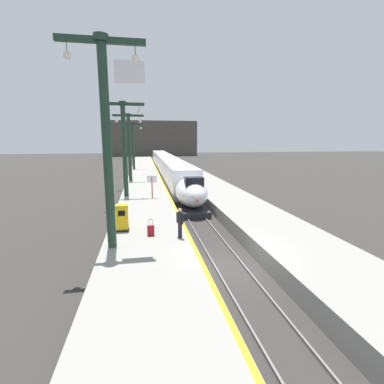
{
  "coord_description": "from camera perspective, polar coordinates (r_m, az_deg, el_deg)",
  "views": [
    {
      "loc": [
        -4.22,
        -12.82,
        6.45
      ],
      "look_at": [
        0.09,
        11.62,
        1.8
      ],
      "focal_mm": 26.06,
      "sensor_mm": 36.0,
      "label": 1
    }
  ],
  "objects": [
    {
      "name": "ground_plane",
      "position": [
        14.96,
        7.66,
        -15.04
      ],
      "size": [
        260.0,
        260.0,
        0.0
      ],
      "primitive_type": "plane",
      "color": "#33302D"
    },
    {
      "name": "platform_left",
      "position": [
        38.04,
        -9.63,
        1.5
      ],
      "size": [
        4.8,
        110.0,
        1.05
      ],
      "primitive_type": "cube",
      "color": "gray",
      "rests_on": "ground"
    },
    {
      "name": "platform_right",
      "position": [
        38.93,
        2.38,
        1.85
      ],
      "size": [
        4.8,
        110.0,
        1.05
      ],
      "primitive_type": "cube",
      "color": "gray",
      "rests_on": "ground"
    },
    {
      "name": "platform_left_safety_stripe",
      "position": [
        38.04,
        -6.22,
        2.39
      ],
      "size": [
        0.2,
        107.8,
        0.01
      ],
      "primitive_type": "cube",
      "color": "yellow",
      "rests_on": "platform_left"
    },
    {
      "name": "rail_main_left",
      "position": [
        40.97,
        -5.03,
        1.6
      ],
      "size": [
        0.08,
        110.0,
        0.12
      ],
      "primitive_type": "cube",
      "color": "slate",
      "rests_on": "ground"
    },
    {
      "name": "rail_main_right",
      "position": [
        41.13,
        -2.94,
        1.66
      ],
      "size": [
        0.08,
        110.0,
        0.12
      ],
      "primitive_type": "cube",
      "color": "slate",
      "rests_on": "ground"
    },
    {
      "name": "highspeed_train_main",
      "position": [
        49.1,
        -5.05,
        5.33
      ],
      "size": [
        2.92,
        55.84,
        3.6
      ],
      "color": "silver",
      "rests_on": "ground"
    },
    {
      "name": "station_column_near",
      "position": [
        14.22,
        -17.02,
        13.01
      ],
      "size": [
        4.0,
        0.68,
        10.08
      ],
      "color": "#1E3828",
      "rests_on": "platform_left"
    },
    {
      "name": "station_column_mid",
      "position": [
        27.58,
        -13.72,
        10.29
      ],
      "size": [
        4.0,
        0.68,
        8.93
      ],
      "color": "#1E3828",
      "rests_on": "platform_left"
    },
    {
      "name": "station_column_far",
      "position": [
        38.2,
        -12.73,
        10.22
      ],
      "size": [
        4.0,
        0.68,
        8.77
      ],
      "color": "#1E3828",
      "rests_on": "platform_left"
    },
    {
      "name": "station_column_distant",
      "position": [
        53.94,
        -11.98,
        10.14
      ],
      "size": [
        4.0,
        0.68,
        8.51
      ],
      "color": "#1E3828",
      "rests_on": "platform_left"
    },
    {
      "name": "passenger_near_edge",
      "position": [
        15.56,
        -2.48,
        -5.87
      ],
      "size": [
        0.38,
        0.51,
        1.69
      ],
      "color": "#23232D",
      "rests_on": "platform_left"
    },
    {
      "name": "rolling_suitcase",
      "position": [
        16.22,
        -8.43,
        -7.83
      ],
      "size": [
        0.4,
        0.22,
        0.98
      ],
      "color": "maroon",
      "rests_on": "platform_left"
    },
    {
      "name": "ticket_machine_yellow",
      "position": [
        17.32,
        -14.09,
        -5.33
      ],
      "size": [
        0.76,
        0.62,
        1.6
      ],
      "color": "yellow",
      "rests_on": "platform_left"
    },
    {
      "name": "departure_info_board",
      "position": [
        26.36,
        -8.2,
        2.01
      ],
      "size": [
        0.9,
        0.1,
        2.12
      ],
      "color": "maroon",
      "rests_on": "platform_left"
    },
    {
      "name": "terminus_back_wall",
      "position": [
        114.9,
        -8.04,
        10.79
      ],
      "size": [
        36.0,
        2.0,
        14.0
      ],
      "primitive_type": "cube",
      "color": "#4C4742",
      "rests_on": "ground"
    }
  ]
}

